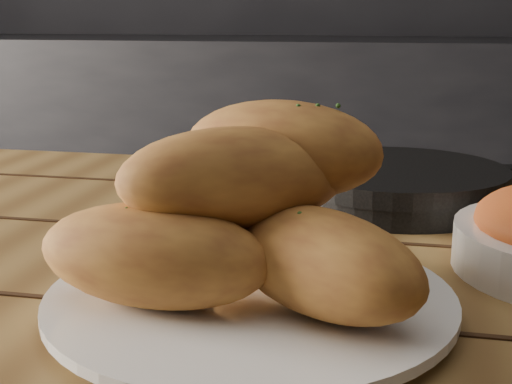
# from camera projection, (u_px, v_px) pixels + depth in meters

# --- Properties ---
(counter) EXTENTS (2.80, 0.60, 0.90)m
(counter) POSITION_uv_depth(u_px,v_px,m) (281.00, 182.00, 2.27)
(counter) COLOR black
(counter) RESTS_ON ground
(table) EXTENTS (1.44, 0.96, 0.75)m
(table) POSITION_uv_depth(u_px,v_px,m) (332.00, 375.00, 0.64)
(table) COLOR olive
(table) RESTS_ON ground
(plate) EXTENTS (0.31, 0.31, 0.02)m
(plate) POSITION_uv_depth(u_px,v_px,m) (250.00, 302.00, 0.54)
(plate) COLOR white
(plate) RESTS_ON table
(bread_rolls) EXTENTS (0.30, 0.26, 0.14)m
(bread_rolls) POSITION_uv_depth(u_px,v_px,m) (249.00, 213.00, 0.52)
(bread_rolls) COLOR #C88937
(bread_rolls) RESTS_ON plate
(skillet) EXTENTS (0.38, 0.26, 0.05)m
(skillet) POSITION_uv_depth(u_px,v_px,m) (397.00, 184.00, 0.85)
(skillet) COLOR black
(skillet) RESTS_ON table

